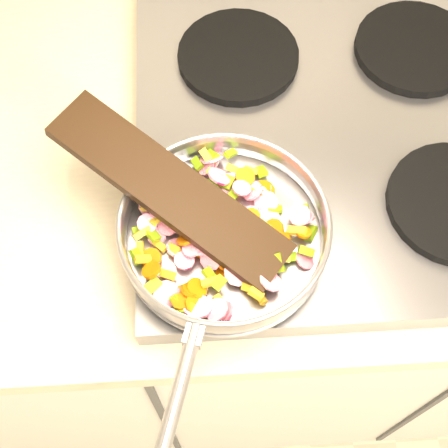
{
  "coord_description": "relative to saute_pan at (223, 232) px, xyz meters",
  "views": [
    {
      "loc": [
        -0.9,
        1.13,
        1.7
      ],
      "look_at": [
        -0.88,
        1.49,
        1.0
      ],
      "focal_mm": 50.0,
      "sensor_mm": 36.0,
      "label": 1
    }
  ],
  "objects": [
    {
      "name": "vegetable_heap",
      "position": [
        -0.01,
        0.0,
        -0.01
      ],
      "size": [
        0.25,
        0.26,
        0.05
      ],
      "color": "yellow",
      "rests_on": "saute_pan"
    },
    {
      "name": "cooktop",
      "position": [
        0.18,
        0.18,
        -0.06
      ],
      "size": [
        0.6,
        0.6,
        0.04
      ],
      "primitive_type": "cube",
      "color": "#939399",
      "rests_on": "counter_top"
    },
    {
      "name": "grate_bl",
      "position": [
        0.04,
        0.32,
        -0.04
      ],
      "size": [
        0.19,
        0.19,
        0.02
      ],
      "primitive_type": "cylinder",
      "color": "black",
      "rests_on": "cooktop"
    },
    {
      "name": "grate_fl",
      "position": [
        0.04,
        0.04,
        -0.04
      ],
      "size": [
        0.19,
        0.19,
        0.02
      ],
      "primitive_type": "cylinder",
      "color": "black",
      "rests_on": "cooktop"
    },
    {
      "name": "wooden_spatula",
      "position": [
        -0.06,
        0.05,
        0.03
      ],
      "size": [
        0.31,
        0.27,
        0.08
      ],
      "primitive_type": "cube",
      "rotation": [
        0.0,
        -0.19,
        2.46
      ],
      "color": "black",
      "rests_on": "saute_pan"
    },
    {
      "name": "grate_br",
      "position": [
        0.32,
        0.32,
        -0.04
      ],
      "size": [
        0.19,
        0.19,
        0.02
      ],
      "primitive_type": "cylinder",
      "color": "black",
      "rests_on": "cooktop"
    },
    {
      "name": "saute_pan",
      "position": [
        0.0,
        0.0,
        0.0
      ],
      "size": [
        0.3,
        0.46,
        0.05
      ],
      "rotation": [
        0.0,
        0.0,
        -0.3
      ],
      "color": "#9E9EA5",
      "rests_on": "grate_fl"
    }
  ]
}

